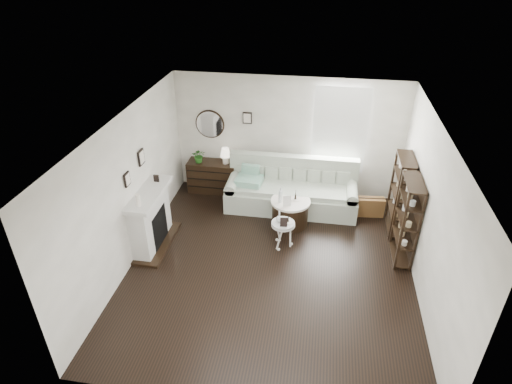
% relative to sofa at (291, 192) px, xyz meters
% --- Properties ---
extents(room, '(5.50, 5.50, 5.50)m').
position_rel_sofa_xyz_m(room, '(0.55, 0.61, 1.24)').
color(room, black).
rests_on(room, ground).
extents(fireplace, '(0.50, 1.40, 1.84)m').
position_rel_sofa_xyz_m(fireplace, '(-2.49, -1.79, 0.18)').
color(fireplace, silver).
rests_on(fireplace, ground).
extents(shelf_unit_far, '(0.30, 0.80, 1.60)m').
position_rel_sofa_xyz_m(shelf_unit_far, '(2.15, -0.54, 0.44)').
color(shelf_unit_far, black).
rests_on(shelf_unit_far, ground).
extents(shelf_unit_near, '(0.30, 0.80, 1.60)m').
position_rel_sofa_xyz_m(shelf_unit_near, '(2.15, -1.44, 0.44)').
color(shelf_unit_near, black).
rests_on(shelf_unit_near, ground).
extents(sofa, '(2.79, 0.97, 1.09)m').
position_rel_sofa_xyz_m(sofa, '(0.00, 0.00, 0.00)').
color(sofa, '#A3AE9B').
rests_on(sofa, ground).
extents(quilt, '(0.59, 0.50, 0.14)m').
position_rel_sofa_xyz_m(quilt, '(-0.91, -0.14, 0.27)').
color(quilt, '#278F65').
rests_on(quilt, sofa).
extents(suitcase, '(0.64, 0.26, 0.41)m').
position_rel_sofa_xyz_m(suitcase, '(1.66, -0.10, -0.15)').
color(suitcase, brown).
rests_on(suitcase, ground).
extents(dresser, '(1.11, 0.48, 0.74)m').
position_rel_sofa_xyz_m(dresser, '(-1.86, 0.38, 0.01)').
color(dresser, black).
rests_on(dresser, ground).
extents(table_lamp, '(0.27, 0.27, 0.37)m').
position_rel_sofa_xyz_m(table_lamp, '(-1.54, 0.38, 0.56)').
color(table_lamp, '#F4E5CE').
rests_on(table_lamp, dresser).
extents(potted_plant, '(0.35, 0.32, 0.33)m').
position_rel_sofa_xyz_m(potted_plant, '(-2.14, 0.34, 0.54)').
color(potted_plant, '#24611B').
rests_on(potted_plant, dresser).
extents(drum_table, '(0.80, 0.80, 0.56)m').
position_rel_sofa_xyz_m(drum_table, '(0.04, -0.69, -0.08)').
color(drum_table, black).
rests_on(drum_table, ground).
extents(pedestal_table, '(0.45, 0.45, 0.54)m').
position_rel_sofa_xyz_m(pedestal_table, '(-0.03, -1.46, 0.13)').
color(pedestal_table, silver).
rests_on(pedestal_table, ground).
extents(eiffel_drum, '(0.13, 0.13, 0.19)m').
position_rel_sofa_xyz_m(eiffel_drum, '(0.13, -0.63, 0.29)').
color(eiffel_drum, black).
rests_on(eiffel_drum, drum_table).
extents(bottle_drum, '(0.08, 0.08, 0.33)m').
position_rel_sofa_xyz_m(bottle_drum, '(-0.16, -0.78, 0.36)').
color(bottle_drum, silver).
rests_on(bottle_drum, drum_table).
extents(card_frame_drum, '(0.17, 0.11, 0.22)m').
position_rel_sofa_xyz_m(card_frame_drum, '(-0.02, -0.89, 0.31)').
color(card_frame_drum, white).
rests_on(card_frame_drum, drum_table).
extents(eiffel_ped, '(0.10, 0.10, 0.17)m').
position_rel_sofa_xyz_m(eiffel_ped, '(0.06, -1.43, 0.27)').
color(eiffel_ped, black).
rests_on(eiffel_ped, pedestal_table).
extents(flask_ped, '(0.12, 0.12, 0.23)m').
position_rel_sofa_xyz_m(flask_ped, '(-0.11, -1.44, 0.30)').
color(flask_ped, silver).
rests_on(flask_ped, pedestal_table).
extents(card_frame_ped, '(0.14, 0.07, 0.18)m').
position_rel_sofa_xyz_m(card_frame_ped, '(-0.01, -1.58, 0.27)').
color(card_frame_ped, black).
rests_on(card_frame_ped, pedestal_table).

